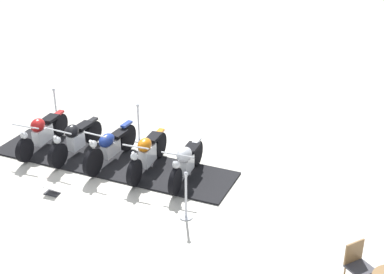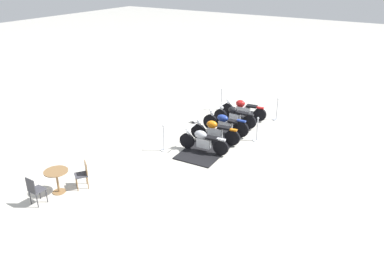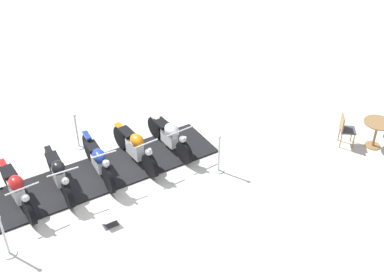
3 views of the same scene
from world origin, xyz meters
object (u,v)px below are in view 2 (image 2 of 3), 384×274
motorcycle_maroon (243,109)px  motorcycle_chrome (203,140)px  stanchion_left_mid (257,134)px  cafe_table (57,176)px  stanchion_right_front (221,103)px  motorcycle_black (234,116)px  stanchion_left_front (277,113)px  cafe_chair_near_table (35,189)px  cafe_chair_across_table (83,173)px  motorcycle_copper (215,131)px  stanchion_right_rear (164,141)px  motorcycle_navy (225,123)px  info_placard (195,121)px

motorcycle_maroon → motorcycle_chrome: (0.23, -4.08, 0.01)m
stanchion_left_mid → cafe_table: 8.11m
stanchion_right_front → motorcycle_black: bearing=-45.9°
motorcycle_black → stanchion_left_front: size_ratio=1.91×
cafe_chair_near_table → cafe_chair_across_table: size_ratio=1.05×
cafe_chair_across_table → stanchion_left_front: bearing=-164.6°
motorcycle_copper → cafe_table: (-2.41, -6.04, 0.09)m
motorcycle_maroon → cafe_chair_across_table: (-1.76, -8.43, 0.04)m
stanchion_right_rear → stanchion_left_mid: (2.74, 2.83, -0.08)m
motorcycle_black → stanchion_right_rear: bearing=72.0°
motorcycle_navy → stanchion_right_front: 3.03m
motorcycle_copper → motorcycle_chrome: (0.05, -1.02, -0.00)m
cafe_chair_across_table → stanchion_right_rear: bearing=-154.9°
motorcycle_maroon → stanchion_left_mid: (1.60, -1.95, -0.17)m
motorcycle_black → cafe_chair_near_table: 9.20m
motorcycle_black → stanchion_right_rear: size_ratio=1.89×
stanchion_left_front → cafe_chair_near_table: 11.26m
stanchion_left_front → stanchion_left_mid: stanchion_left_front is taller
stanchion_right_rear → info_placard: size_ratio=3.17×
cafe_chair_across_table → motorcycle_chrome: bearing=-170.0°
motorcycle_black → motorcycle_chrome: (0.16, -3.07, 0.01)m
motorcycle_chrome → stanchion_right_front: 4.93m
info_placard → motorcycle_maroon: bearing=-48.8°
stanchion_left_front → info_placard: size_ratio=3.13×
stanchion_left_mid → stanchion_right_front: size_ratio=0.96×
cafe_chair_across_table → motorcycle_copper: bearing=-165.2°
motorcycle_copper → stanchion_left_front: stanchion_left_front is taller
motorcycle_navy → cafe_chair_near_table: bearing=73.1°
motorcycle_navy → stanchion_right_rear: stanchion_right_rear is taller
motorcycle_chrome → stanchion_right_front: stanchion_right_front is taller
motorcycle_chrome → stanchion_right_rear: (-1.38, -0.71, -0.10)m
stanchion_right_rear → cafe_chair_across_table: bearing=-99.7°
cafe_chair_near_table → cafe_chair_across_table: 1.57m
cafe_chair_across_table → cafe_chair_near_table: bearing=16.9°
motorcycle_navy → motorcycle_chrome: 2.05m
stanchion_right_rear → motorcycle_copper: bearing=52.5°
cafe_table → cafe_chair_near_table: (-0.01, -0.82, -0.04)m
stanchion_right_front → cafe_chair_across_table: stanchion_right_front is taller
info_placard → stanchion_right_rear: bearing=-173.8°
motorcycle_maroon → motorcycle_chrome: size_ratio=1.08×
motorcycle_maroon → motorcycle_navy: bearing=86.3°
motorcycle_black → motorcycle_copper: motorcycle_copper is taller
stanchion_left_mid → stanchion_right_rear: bearing=-134.0°
motorcycle_maroon → cafe_table: (-2.23, -9.10, 0.10)m
stanchion_left_front → cafe_chair_near_table: stanchion_left_front is taller
motorcycle_maroon → info_placard: size_ratio=6.41×
stanchion_right_rear → motorcycle_black: bearing=72.2°
motorcycle_black → motorcycle_navy: bearing=92.5°
cafe_table → motorcycle_black: bearing=74.1°
motorcycle_navy → cafe_chair_across_table: motorcycle_navy is taller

